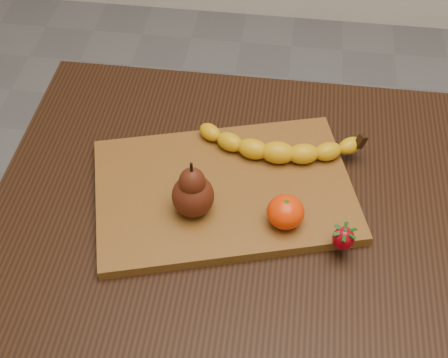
% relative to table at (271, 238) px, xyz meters
% --- Properties ---
extents(table, '(1.00, 0.70, 0.76)m').
position_rel_table_xyz_m(table, '(0.00, 0.00, 0.00)').
color(table, black).
rests_on(table, ground).
extents(cutting_board, '(0.52, 0.41, 0.02)m').
position_rel_table_xyz_m(cutting_board, '(-0.09, 0.01, 0.11)').
color(cutting_board, brown).
rests_on(cutting_board, table).
extents(banana, '(0.26, 0.07, 0.04)m').
position_rel_table_xyz_m(banana, '(-0.00, 0.09, 0.14)').
color(banana, '#E0A90A').
rests_on(banana, cutting_board).
extents(pear, '(0.09, 0.09, 0.11)m').
position_rel_table_xyz_m(pear, '(-0.14, -0.05, 0.17)').
color(pear, '#4C1B0C').
rests_on(pear, cutting_board).
extents(mandarin, '(0.07, 0.07, 0.05)m').
position_rel_table_xyz_m(mandarin, '(0.02, -0.05, 0.14)').
color(mandarin, '#EC3402').
rests_on(mandarin, cutting_board).
extents(strawberry, '(0.05, 0.05, 0.04)m').
position_rel_table_xyz_m(strawberry, '(0.12, -0.09, 0.14)').
color(strawberry, '#95040F').
rests_on(strawberry, cutting_board).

